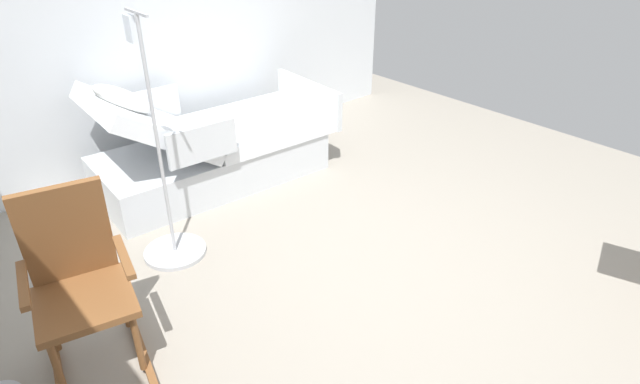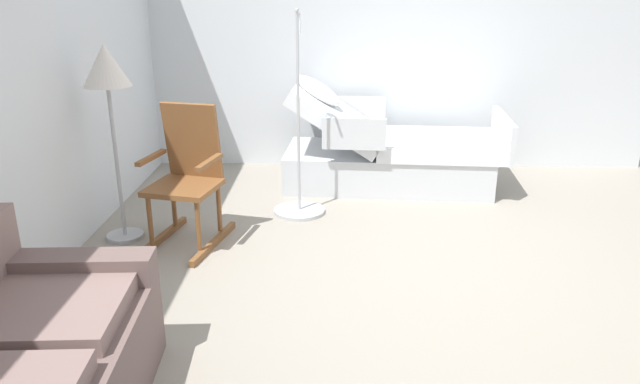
# 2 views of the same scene
# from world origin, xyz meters

# --- Properties ---
(ground_plane) EXTENTS (6.52, 6.52, 0.00)m
(ground_plane) POSITION_xyz_m (0.00, 0.00, 0.00)
(ground_plane) COLOR gray
(side_wall) EXTENTS (0.10, 5.25, 2.70)m
(side_wall) POSITION_xyz_m (2.66, 0.00, 1.35)
(side_wall) COLOR silver
(side_wall) RESTS_ON ground
(hospital_bed) EXTENTS (1.10, 2.11, 1.10)m
(hospital_bed) POSITION_xyz_m (1.94, 0.11, 0.31)
(hospital_bed) COLOR silver
(hospital_bed) RESTS_ON ground
(rocking_chair) EXTENTS (0.85, 0.63, 1.05)m
(rocking_chair) POSITION_xyz_m (0.58, 1.71, 0.50)
(rocking_chair) COLOR brown
(rocking_chair) RESTS_ON ground
(iv_pole) EXTENTS (0.44, 0.44, 1.69)m
(iv_pole) POSITION_xyz_m (1.18, 0.92, 0.25)
(iv_pole) COLOR #B2B5BA
(iv_pole) RESTS_ON ground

